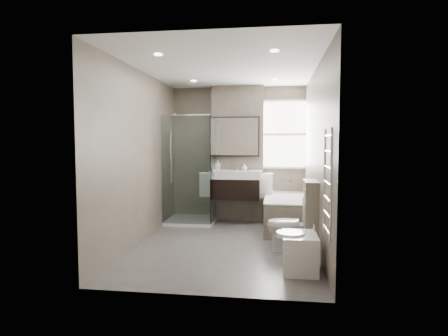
% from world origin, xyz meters
% --- Properties ---
extents(room, '(2.70, 3.90, 2.70)m').
position_xyz_m(room, '(0.00, 0.00, 1.30)').
color(room, '#514D4A').
rests_on(room, ground).
extents(vanity_pier, '(1.00, 0.25, 2.60)m').
position_xyz_m(vanity_pier, '(0.00, 1.77, 1.30)').
color(vanity_pier, '#645A4F').
rests_on(vanity_pier, ground).
extents(vanity, '(0.95, 0.47, 0.66)m').
position_xyz_m(vanity, '(0.00, 1.43, 0.74)').
color(vanity, black).
rests_on(vanity, vanity_pier).
extents(mirror_cabinet, '(0.86, 0.08, 0.76)m').
position_xyz_m(mirror_cabinet, '(0.00, 1.61, 1.63)').
color(mirror_cabinet, black).
rests_on(mirror_cabinet, vanity_pier).
extents(towel_left, '(0.24, 0.06, 0.44)m').
position_xyz_m(towel_left, '(-0.56, 1.40, 0.72)').
color(towel_left, white).
rests_on(towel_left, vanity_pier).
extents(towel_right, '(0.24, 0.06, 0.44)m').
position_xyz_m(towel_right, '(0.56, 1.40, 0.72)').
color(towel_right, white).
rests_on(towel_right, vanity_pier).
extents(shower_enclosure, '(0.90, 0.90, 2.00)m').
position_xyz_m(shower_enclosure, '(-0.75, 1.35, 0.49)').
color(shower_enclosure, white).
rests_on(shower_enclosure, ground).
extents(bathtub, '(0.75, 1.60, 0.57)m').
position_xyz_m(bathtub, '(0.92, 1.10, 0.32)').
color(bathtub, '#645A4F').
rests_on(bathtub, ground).
extents(window, '(0.98, 0.06, 1.33)m').
position_xyz_m(window, '(0.90, 1.88, 1.68)').
color(window, white).
rests_on(window, room).
extents(toilet, '(0.74, 0.45, 0.73)m').
position_xyz_m(toilet, '(0.97, -0.24, 0.36)').
color(toilet, white).
rests_on(toilet, ground).
extents(cistern_box, '(0.19, 0.55, 1.00)m').
position_xyz_m(cistern_box, '(1.21, -0.25, 0.50)').
color(cistern_box, '#645A4F').
rests_on(cistern_box, ground).
extents(bidet, '(0.48, 0.56, 0.57)m').
position_xyz_m(bidet, '(1.01, -1.04, 0.24)').
color(bidet, white).
rests_on(bidet, ground).
extents(towel_radiator, '(0.03, 0.49, 1.10)m').
position_xyz_m(towel_radiator, '(1.25, -1.60, 1.12)').
color(towel_radiator, silver).
rests_on(towel_radiator, room).
extents(soap_bottle_a, '(0.09, 0.09, 0.19)m').
position_xyz_m(soap_bottle_a, '(-0.33, 1.40, 1.10)').
color(soap_bottle_a, white).
rests_on(soap_bottle_a, vanity).
extents(soap_bottle_b, '(0.10, 0.10, 0.12)m').
position_xyz_m(soap_bottle_b, '(0.16, 1.47, 1.06)').
color(soap_bottle_b, white).
rests_on(soap_bottle_b, vanity).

